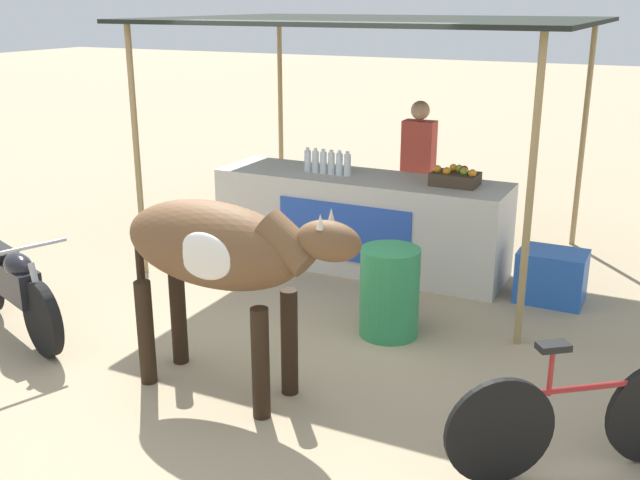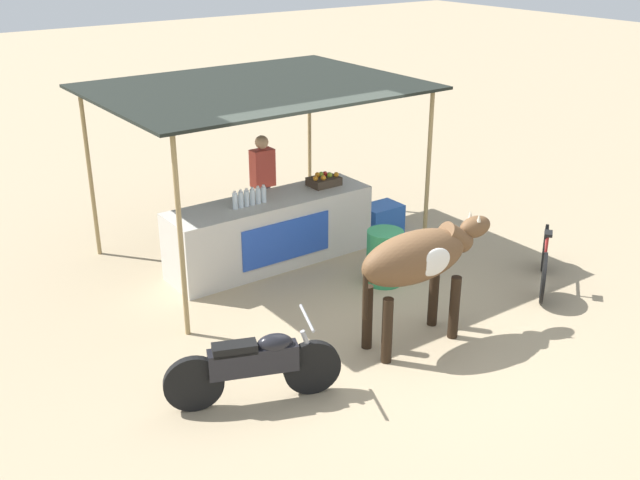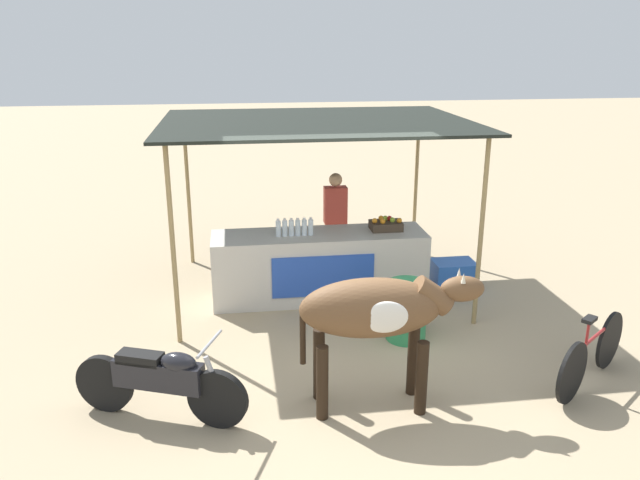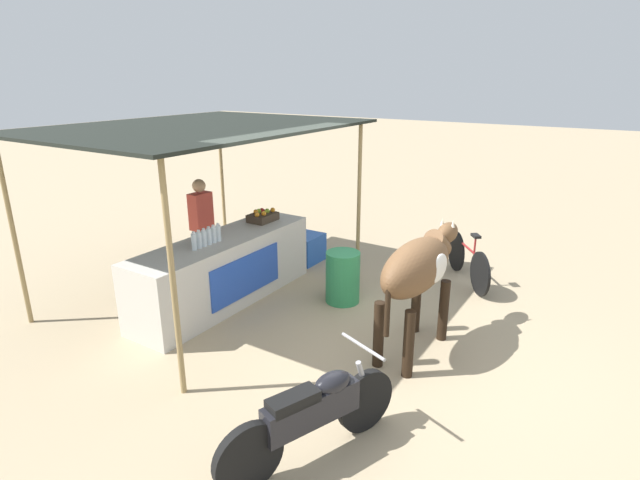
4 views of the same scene
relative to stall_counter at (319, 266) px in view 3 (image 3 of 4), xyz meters
The scene contains 11 objects.
ground_plane 2.25m from the stall_counter, 90.00° to the right, with size 60.00×60.00×0.00m, color tan.
stall_counter is the anchor object (origin of this frame).
stall_awning 1.94m from the stall_counter, 90.00° to the left, with size 4.20×3.20×2.49m.
water_bottle_row 0.69m from the stall_counter, behind, with size 0.52×0.07×0.25m.
fruit_crate 1.11m from the stall_counter, ahead, with size 0.44×0.32×0.18m.
vendor_behind_counter 0.91m from the stall_counter, 65.05° to the left, with size 0.34×0.22×1.65m.
cooler_box 1.98m from the stall_counter, ahead, with size 0.60×0.44×0.48m, color blue.
water_barrel 1.69m from the stall_counter, 58.27° to the right, with size 0.49×0.49×0.75m, color #2D8C51.
cow 2.88m from the stall_counter, 86.28° to the right, with size 1.83×0.59×1.44m.
motorcycle_parked 3.37m from the stall_counter, 124.81° to the right, with size 1.71×0.83×0.90m.
bicycle_leaning 3.75m from the stall_counter, 46.80° to the right, with size 1.33×1.05×0.85m.
Camera 3 is at (-1.13, -6.03, 3.58)m, focal length 35.00 mm.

